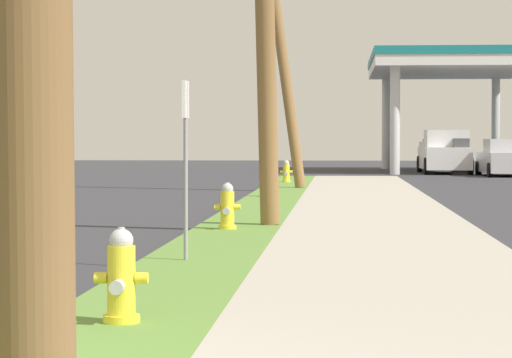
{
  "coord_description": "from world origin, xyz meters",
  "views": [
    {
      "loc": [
        2.37,
        -5.75,
        1.55
      ],
      "look_at": [
        0.8,
        15.86,
        0.81
      ],
      "focal_mm": 81.48,
      "sensor_mm": 36.0,
      "label": 1
    }
  ],
  "objects_px": {
    "utility_pole_background": "(277,19)",
    "car_silver_by_far_pump": "(505,159)",
    "street_sign_post": "(186,132)",
    "fire_hydrant_second": "(227,209)",
    "fire_hydrant_fourth": "(286,172)",
    "fire_hydrant_nearest": "(121,281)",
    "truck_white_at_forecourt": "(444,153)",
    "fire_hydrant_third": "(268,183)",
    "car_teal_by_near_pump": "(439,156)"
  },
  "relations": [
    {
      "from": "fire_hydrant_third",
      "to": "fire_hydrant_fourth",
      "type": "height_order",
      "value": "same"
    },
    {
      "from": "car_teal_by_near_pump",
      "to": "truck_white_at_forecourt",
      "type": "distance_m",
      "value": 6.86
    },
    {
      "from": "utility_pole_background",
      "to": "fire_hydrant_fourth",
      "type": "bearing_deg",
      "value": 88.87
    },
    {
      "from": "fire_hydrant_second",
      "to": "fire_hydrant_fourth",
      "type": "relative_size",
      "value": 1.0
    },
    {
      "from": "car_teal_by_near_pump",
      "to": "truck_white_at_forecourt",
      "type": "xyz_separation_m",
      "value": [
        -0.36,
        -6.84,
        0.19
      ]
    },
    {
      "from": "fire_hydrant_second",
      "to": "street_sign_post",
      "type": "height_order",
      "value": "street_sign_post"
    },
    {
      "from": "fire_hydrant_third",
      "to": "car_teal_by_near_pump",
      "type": "xyz_separation_m",
      "value": [
        6.89,
        31.12,
        0.28
      ]
    },
    {
      "from": "fire_hydrant_second",
      "to": "fire_hydrant_third",
      "type": "distance_m",
      "value": 10.7
    },
    {
      "from": "utility_pole_background",
      "to": "car_teal_by_near_pump",
      "type": "height_order",
      "value": "utility_pole_background"
    },
    {
      "from": "utility_pole_background",
      "to": "car_silver_by_far_pump",
      "type": "bearing_deg",
      "value": 59.52
    },
    {
      "from": "fire_hydrant_second",
      "to": "car_silver_by_far_pump",
      "type": "distance_m",
      "value": 32.52
    },
    {
      "from": "fire_hydrant_second",
      "to": "utility_pole_background",
      "type": "height_order",
      "value": "utility_pole_background"
    },
    {
      "from": "fire_hydrant_fourth",
      "to": "utility_pole_background",
      "type": "bearing_deg",
      "value": -91.13
    },
    {
      "from": "fire_hydrant_second",
      "to": "car_teal_by_near_pump",
      "type": "height_order",
      "value": "car_teal_by_near_pump"
    },
    {
      "from": "car_teal_by_near_pump",
      "to": "car_silver_by_far_pump",
      "type": "bearing_deg",
      "value": -79.91
    },
    {
      "from": "fire_hydrant_nearest",
      "to": "street_sign_post",
      "type": "distance_m",
      "value": 4.86
    },
    {
      "from": "utility_pole_background",
      "to": "street_sign_post",
      "type": "distance_m",
      "value": 21.36
    },
    {
      "from": "car_silver_by_far_pump",
      "to": "truck_white_at_forecourt",
      "type": "relative_size",
      "value": 0.84
    },
    {
      "from": "utility_pole_background",
      "to": "car_silver_by_far_pump",
      "type": "relative_size",
      "value": 2.18
    },
    {
      "from": "street_sign_post",
      "to": "car_teal_by_near_pump",
      "type": "xyz_separation_m",
      "value": [
        6.92,
        46.59,
        -0.91
      ]
    },
    {
      "from": "fire_hydrant_third",
      "to": "truck_white_at_forecourt",
      "type": "relative_size",
      "value": 0.14
    },
    {
      "from": "street_sign_post",
      "to": "fire_hydrant_fourth",
      "type": "bearing_deg",
      "value": 89.94
    },
    {
      "from": "street_sign_post",
      "to": "truck_white_at_forecourt",
      "type": "distance_m",
      "value": 40.29
    },
    {
      "from": "car_silver_by_far_pump",
      "to": "truck_white_at_forecourt",
      "type": "bearing_deg",
      "value": 121.35
    },
    {
      "from": "street_sign_post",
      "to": "car_silver_by_far_pump",
      "type": "height_order",
      "value": "street_sign_post"
    },
    {
      "from": "fire_hydrant_nearest",
      "to": "truck_white_at_forecourt",
      "type": "bearing_deg",
      "value": 81.76
    },
    {
      "from": "street_sign_post",
      "to": "car_silver_by_far_pump",
      "type": "xyz_separation_m",
      "value": [
        8.79,
        36.09,
        -0.91
      ]
    },
    {
      "from": "fire_hydrant_fourth",
      "to": "truck_white_at_forecourt",
      "type": "distance_m",
      "value": 15.94
    },
    {
      "from": "fire_hydrant_fourth",
      "to": "street_sign_post",
      "type": "height_order",
      "value": "street_sign_post"
    },
    {
      "from": "fire_hydrant_nearest",
      "to": "fire_hydrant_fourth",
      "type": "height_order",
      "value": "same"
    },
    {
      "from": "fire_hydrant_fourth",
      "to": "street_sign_post",
      "type": "distance_m",
      "value": 25.24
    },
    {
      "from": "fire_hydrant_third",
      "to": "fire_hydrant_fourth",
      "type": "distance_m",
      "value": 9.74
    },
    {
      "from": "car_silver_by_far_pump",
      "to": "fire_hydrant_second",
      "type": "bearing_deg",
      "value": -105.62
    },
    {
      "from": "fire_hydrant_nearest",
      "to": "street_sign_post",
      "type": "relative_size",
      "value": 0.35
    },
    {
      "from": "fire_hydrant_second",
      "to": "fire_hydrant_fourth",
      "type": "distance_m",
      "value": 20.44
    },
    {
      "from": "fire_hydrant_third",
      "to": "fire_hydrant_fourth",
      "type": "xyz_separation_m",
      "value": [
        0.0,
        9.74,
        0.0
      ]
    },
    {
      "from": "fire_hydrant_nearest",
      "to": "utility_pole_background",
      "type": "xyz_separation_m",
      "value": [
        -0.18,
        25.78,
        4.7
      ]
    },
    {
      "from": "fire_hydrant_nearest",
      "to": "utility_pole_background",
      "type": "bearing_deg",
      "value": 90.4
    },
    {
      "from": "fire_hydrant_nearest",
      "to": "car_teal_by_near_pump",
      "type": "distance_m",
      "value": 51.75
    },
    {
      "from": "fire_hydrant_second",
      "to": "truck_white_at_forecourt",
      "type": "distance_m",
      "value": 35.58
    },
    {
      "from": "fire_hydrant_nearest",
      "to": "truck_white_at_forecourt",
      "type": "relative_size",
      "value": 0.14
    },
    {
      "from": "car_silver_by_far_pump",
      "to": "fire_hydrant_third",
      "type": "bearing_deg",
      "value": -113.03
    },
    {
      "from": "truck_white_at_forecourt",
      "to": "car_silver_by_far_pump",
      "type": "bearing_deg",
      "value": -58.65
    },
    {
      "from": "car_teal_by_near_pump",
      "to": "truck_white_at_forecourt",
      "type": "relative_size",
      "value": 0.83
    },
    {
      "from": "fire_hydrant_third",
      "to": "fire_hydrant_fourth",
      "type": "bearing_deg",
      "value": 89.99
    },
    {
      "from": "utility_pole_background",
      "to": "truck_white_at_forecourt",
      "type": "bearing_deg",
      "value": 70.5
    },
    {
      "from": "fire_hydrant_third",
      "to": "utility_pole_background",
      "type": "xyz_separation_m",
      "value": [
        -0.08,
        5.59,
        4.7
      ]
    },
    {
      "from": "fire_hydrant_nearest",
      "to": "fire_hydrant_second",
      "type": "xyz_separation_m",
      "value": [
        -0.09,
        9.49,
        0.0
      ]
    },
    {
      "from": "fire_hydrant_nearest",
      "to": "car_teal_by_near_pump",
      "type": "relative_size",
      "value": 0.17
    },
    {
      "from": "fire_hydrant_nearest",
      "to": "truck_white_at_forecourt",
      "type": "height_order",
      "value": "truck_white_at_forecourt"
    }
  ]
}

